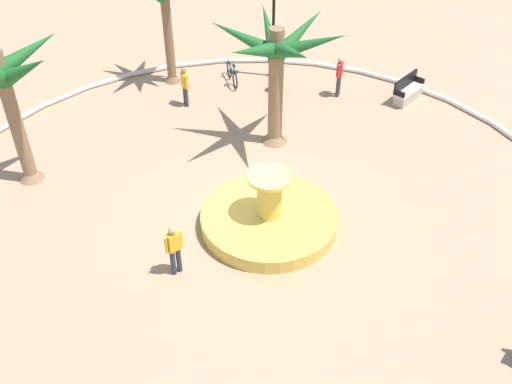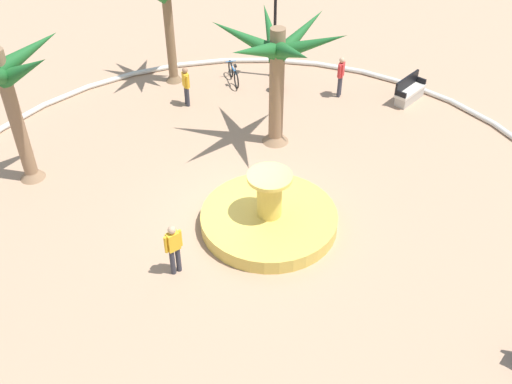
# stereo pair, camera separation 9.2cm
# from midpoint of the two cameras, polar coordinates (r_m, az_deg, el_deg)

# --- Properties ---
(ground_plane) EXTENTS (80.00, 80.00, 0.00)m
(ground_plane) POSITION_cam_midpoint_polar(r_m,az_deg,el_deg) (18.03, -0.38, -2.20)
(ground_plane) COLOR tan
(plaza_curb) EXTENTS (20.82, 20.82, 0.20)m
(plaza_curb) POSITION_cam_midpoint_polar(r_m,az_deg,el_deg) (17.97, -0.38, -1.96)
(plaza_curb) COLOR silver
(plaza_curb) RESTS_ON ground
(fountain) EXTENTS (4.06, 4.06, 1.86)m
(fountain) POSITION_cam_midpoint_polar(r_m,az_deg,el_deg) (17.49, 1.41, -2.51)
(fountain) COLOR gold
(fountain) RESTS_ON ground
(palm_tree_near_fountain) EXTENTS (4.57, 4.31, 4.51)m
(palm_tree_near_fountain) POSITION_cam_midpoint_polar(r_m,az_deg,el_deg) (19.63, 2.30, 12.78)
(palm_tree_near_fountain) COLOR #8E6B4C
(palm_tree_near_fountain) RESTS_ON ground
(palm_tree_by_curb) EXTENTS (3.79, 3.59, 4.81)m
(palm_tree_by_curb) POSITION_cam_midpoint_polar(r_m,az_deg,el_deg) (19.02, -23.09, 9.80)
(palm_tree_by_curb) COLOR #8E6B4C
(palm_tree_by_curb) RESTS_ON ground
(bench_east) EXTENTS (1.16, 1.66, 1.00)m
(bench_east) POSITION_cam_midpoint_polar(r_m,az_deg,el_deg) (24.29, 14.68, 9.24)
(bench_east) COLOR beige
(bench_east) RESTS_ON ground
(lamppost) EXTENTS (0.32, 0.32, 4.58)m
(lamppost) POSITION_cam_midpoint_polar(r_m,az_deg,el_deg) (24.43, 1.98, 16.73)
(lamppost) COLOR black
(lamppost) RESTS_ON ground
(trash_bin) EXTENTS (0.46, 0.46, 0.73)m
(trash_bin) POSITION_cam_midpoint_polar(r_m,az_deg,el_deg) (24.21, 2.31, 10.53)
(trash_bin) COLOR black
(trash_bin) RESTS_ON ground
(bicycle_red_frame) EXTENTS (0.93, 1.51, 0.94)m
(bicycle_red_frame) POSITION_cam_midpoint_polar(r_m,az_deg,el_deg) (24.86, -2.08, 11.33)
(bicycle_red_frame) COLOR black
(bicycle_red_frame) RESTS_ON ground
(person_cyclist_helmet) EXTENTS (0.23, 0.53, 1.66)m
(person_cyclist_helmet) POSITION_cam_midpoint_polar(r_m,az_deg,el_deg) (23.83, 8.29, 11.14)
(person_cyclist_helmet) COLOR #33333D
(person_cyclist_helmet) RESTS_ON ground
(person_cyclist_photo) EXTENTS (0.37, 0.43, 1.60)m
(person_cyclist_photo) POSITION_cam_midpoint_polar(r_m,az_deg,el_deg) (23.13, -6.65, 10.27)
(person_cyclist_photo) COLOR #33333D
(person_cyclist_photo) RESTS_ON ground
(person_pedestrian_stroll) EXTENTS (0.37, 0.44, 1.64)m
(person_pedestrian_stroll) POSITION_cam_midpoint_polar(r_m,az_deg,el_deg) (15.80, -7.77, -5.30)
(person_pedestrian_stroll) COLOR #33333D
(person_pedestrian_stroll) RESTS_ON ground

